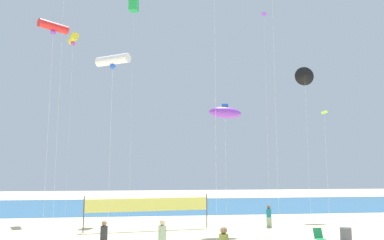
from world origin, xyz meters
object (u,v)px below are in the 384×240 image
(beachgoer_sage_shirt, at_px, (162,237))
(kite_green_box, at_px, (134,5))
(beachgoer_charcoal_shirt, at_px, (104,236))
(kite_red_tube, at_px, (53,27))
(kite_violet_diamond, at_px, (264,27))
(volleyball_net, at_px, (148,206))
(kite_lime_diamond, at_px, (324,116))
(kite_violet_inflatable, at_px, (225,113))
(kite_black_delta, at_px, (305,76))
(folding_beach_chair, at_px, (319,236))
(kite_white_tube, at_px, (113,60))
(trash_barrel, at_px, (346,235))
(beachgoer_teal_shirt, at_px, (269,215))
(kite_yellow_tube, at_px, (73,39))

(beachgoer_sage_shirt, height_order, kite_green_box, kite_green_box)
(beachgoer_charcoal_shirt, height_order, kite_red_tube, kite_red_tube)
(kite_violet_diamond, bearing_deg, volleyball_net, -171.36)
(volleyball_net, height_order, kite_violet_diamond, kite_violet_diamond)
(kite_lime_diamond, height_order, kite_red_tube, kite_red_tube)
(kite_lime_diamond, distance_m, kite_red_tube, 18.26)
(kite_violet_inflatable, bearing_deg, beachgoer_sage_shirt, -124.02)
(kite_green_box, height_order, kite_red_tube, kite_green_box)
(volleyball_net, distance_m, kite_black_delta, 19.08)
(folding_beach_chair, height_order, kite_white_tube, kite_white_tube)
(kite_black_delta, relative_size, kite_green_box, 0.66)
(trash_barrel, bearing_deg, kite_lime_diamond, 80.47)
(volleyball_net, xyz_separation_m, kite_red_tube, (-5.62, -5.44, 10.66))
(kite_violet_diamond, relative_size, kite_red_tube, 1.36)
(beachgoer_teal_shirt, relative_size, kite_black_delta, 0.11)
(folding_beach_chair, height_order, kite_red_tube, kite_red_tube)
(kite_yellow_tube, relative_size, kite_white_tube, 1.57)
(kite_black_delta, bearing_deg, folding_beach_chair, -112.94)
(kite_black_delta, bearing_deg, kite_violet_inflatable, -145.09)
(beachgoer_sage_shirt, height_order, kite_violet_inflatable, kite_violet_inflatable)
(kite_lime_diamond, height_order, kite_green_box, kite_green_box)
(beachgoer_charcoal_shirt, distance_m, kite_yellow_tube, 21.88)
(kite_white_tube, relative_size, kite_green_box, 0.51)
(trash_barrel, bearing_deg, volleyball_net, 153.39)
(kite_white_tube, xyz_separation_m, kite_red_tube, (-3.44, 0.29, 1.93))
(beachgoer_sage_shirt, xyz_separation_m, kite_violet_inflatable, (4.75, 7.04, 7.30))
(kite_red_tube, bearing_deg, beachgoer_teal_shirt, 21.34)
(trash_barrel, relative_size, kite_red_tube, 0.07)
(beachgoer_sage_shirt, distance_m, volleyball_net, 8.05)
(kite_violet_diamond, bearing_deg, trash_barrel, -73.44)
(beachgoer_sage_shirt, xyz_separation_m, kite_green_box, (-2.29, 16.21, 19.34))
(kite_violet_diamond, relative_size, kite_lime_diamond, 2.08)
(kite_white_tube, bearing_deg, kite_black_delta, 33.70)
(beachgoer_sage_shirt, xyz_separation_m, kite_lime_diamond, (11.26, 5.07, 6.88))
(folding_beach_chair, distance_m, trash_barrel, 1.92)
(kite_violet_diamond, height_order, kite_green_box, kite_green_box)
(beachgoer_teal_shirt, height_order, kite_green_box, kite_green_box)
(beachgoer_sage_shirt, xyz_separation_m, beachgoer_charcoal_shirt, (-2.92, 1.20, -0.09))
(kite_green_box, xyz_separation_m, kite_red_tube, (-3.98, -13.66, -7.98))
(beachgoer_sage_shirt, bearing_deg, beachgoer_charcoal_shirt, 168.11)
(trash_barrel, distance_m, kite_violet_diamond, 17.12)
(kite_violet_diamond, xyz_separation_m, kite_yellow_tube, (-16.50, 6.42, 0.54))
(kite_lime_diamond, bearing_deg, kite_violet_inflatable, 163.14)
(kite_violet_inflatable, bearing_deg, kite_yellow_tube, 145.06)
(beachgoer_sage_shirt, distance_m, kite_white_tube, 10.10)
(volleyball_net, height_order, kite_red_tube, kite_red_tube)
(kite_green_box, bearing_deg, kite_red_tube, -106.23)
(beachgoer_charcoal_shirt, height_order, kite_yellow_tube, kite_yellow_tube)
(trash_barrel, xyz_separation_m, kite_violet_inflatable, (-6.04, 4.77, 7.83))
(beachgoer_sage_shirt, height_order, kite_red_tube, kite_red_tube)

